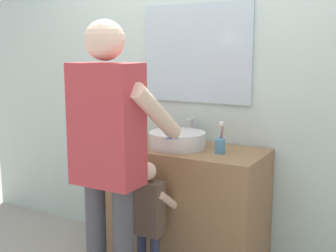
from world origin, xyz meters
The scene contains 8 objects.
back_wall centered at (0.00, 0.62, 1.35)m, with size 4.40×0.10×2.70m.
vanity_cabinet centered at (0.00, 0.30, 0.44)m, with size 1.21×0.54×0.88m, color olive.
sink_basin centered at (0.00, 0.28, 0.94)m, with size 0.39×0.39×0.11m.
faucet centered at (0.00, 0.51, 0.96)m, with size 0.18×0.14×0.18m.
toothbrush_cup centered at (0.32, 0.28, 0.94)m, with size 0.07×0.07×0.21m.
soap_bottle centered at (-0.33, 0.28, 0.95)m, with size 0.06×0.06×0.17m.
child_toddler centered at (0.00, -0.10, 0.52)m, with size 0.27×0.27×0.87m.
adult_parent centered at (-0.09, -0.38, 1.03)m, with size 0.53×0.56×1.72m.
Camera 1 is at (1.39, -2.32, 1.55)m, focal length 46.58 mm.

